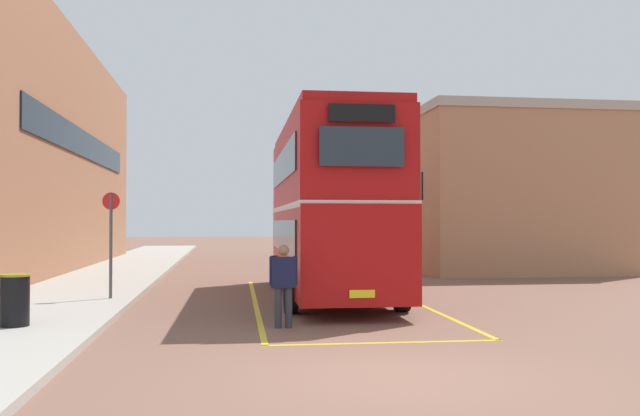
% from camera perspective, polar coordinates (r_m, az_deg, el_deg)
% --- Properties ---
extents(ground_plane, '(135.60, 135.60, 0.00)m').
position_cam_1_polar(ground_plane, '(23.55, -2.63, -6.22)').
color(ground_plane, brown).
extents(sidewalk_left, '(4.00, 57.60, 0.14)m').
position_cam_1_polar(sidewalk_left, '(26.18, -17.53, -5.50)').
color(sidewalk_left, '#A39E93').
rests_on(sidewalk_left, ground).
extents(brick_building_left, '(6.46, 24.10, 9.67)m').
position_cam_1_polar(brick_building_left, '(30.92, -25.17, 4.07)').
color(brick_building_left, '#9E6647').
rests_on(brick_building_left, ground).
extents(depot_building_right, '(8.43, 17.46, 6.67)m').
position_cam_1_polar(depot_building_right, '(34.29, 12.20, 0.99)').
color(depot_building_right, '#AD7A56').
rests_on(depot_building_right, ground).
extents(double_decker_bus, '(2.97, 10.01, 4.75)m').
position_cam_1_polar(double_decker_bus, '(18.44, 0.72, 0.18)').
color(double_decker_bus, black).
rests_on(double_decker_bus, ground).
extents(single_deck_bus, '(2.79, 9.76, 3.02)m').
position_cam_1_polar(single_deck_bus, '(37.81, 1.06, -1.81)').
color(single_deck_bus, black).
rests_on(single_deck_bus, ground).
extents(pedestrian_boarding, '(0.55, 0.24, 1.63)m').
position_cam_1_polar(pedestrian_boarding, '(13.24, -3.13, -6.13)').
color(pedestrian_boarding, '#2D2D38').
rests_on(pedestrian_boarding, ground).
extents(litter_bin, '(0.54, 0.54, 0.97)m').
position_cam_1_polar(litter_bin, '(13.79, -24.49, -7.13)').
color(litter_bin, black).
rests_on(litter_bin, sidewalk_left).
extents(bus_stop_sign, '(0.44, 0.08, 2.68)m').
position_cam_1_polar(bus_stop_sign, '(17.81, -17.34, -2.17)').
color(bus_stop_sign, '#4C4C51').
rests_on(bus_stop_sign, sidewalk_left).
extents(bay_marking_yellow, '(4.42, 12.03, 0.01)m').
position_cam_1_polar(bay_marking_yellow, '(16.70, 1.67, -8.31)').
color(bay_marking_yellow, gold).
rests_on(bay_marking_yellow, ground).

